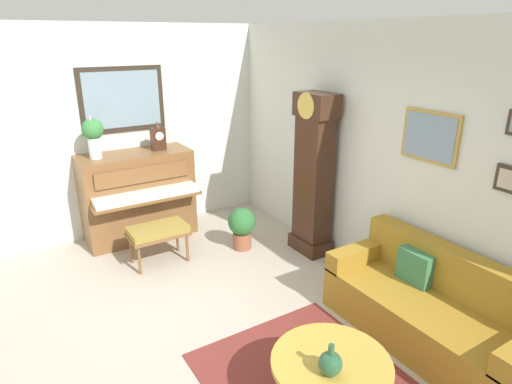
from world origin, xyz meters
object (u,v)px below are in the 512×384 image
at_px(piano_bench, 158,232).
at_px(flower_vase, 93,134).
at_px(green_jug, 330,363).
at_px(mantel_clock, 158,137).
at_px(couch, 432,310).
at_px(piano, 138,195).
at_px(potted_plant, 242,226).
at_px(grandfather_clock, 313,180).
at_px(coffee_table, 331,364).

xyz_separation_m(piano_bench, flower_vase, (-0.84, -0.44, 1.10)).
xyz_separation_m(flower_vase, green_jug, (3.73, 0.63, -0.99)).
bearing_deg(piano_bench, flower_vase, -152.38).
bearing_deg(mantel_clock, couch, 19.02).
distance_m(piano, green_jug, 3.74).
bearing_deg(couch, piano_bench, -149.33).
height_order(piano_bench, potted_plant, potted_plant).
distance_m(grandfather_clock, mantel_clock, 2.13).
bearing_deg(grandfather_clock, piano, -132.05).
bearing_deg(coffee_table, potted_plant, 163.75).
bearing_deg(piano_bench, potted_plant, 78.45).
distance_m(mantel_clock, green_jug, 3.83).
relative_size(grandfather_clock, couch, 1.07).
relative_size(couch, flower_vase, 3.28).
bearing_deg(green_jug, piano_bench, -176.11).
bearing_deg(couch, grandfather_clock, 174.74).
height_order(couch, coffee_table, couch).
xyz_separation_m(piano, piano_bench, (0.84, -0.04, -0.20)).
xyz_separation_m(piano, coffee_table, (3.65, 0.25, -0.20)).
xyz_separation_m(couch, coffee_table, (0.12, -1.30, 0.09)).
relative_size(piano_bench, potted_plant, 1.25).
height_order(coffee_table, green_jug, green_jug).
bearing_deg(piano_bench, piano, 177.06).
bearing_deg(potted_plant, piano_bench, -101.55).
distance_m(flower_vase, green_jug, 3.91).
bearing_deg(green_jug, piano, -177.64).
bearing_deg(flower_vase, grandfather_clock, 54.82).
distance_m(piano_bench, potted_plant, 1.07).
bearing_deg(piano, piano_bench, -2.94).
distance_m(grandfather_clock, coffee_table, 2.62).
relative_size(piano_bench, flower_vase, 1.21).
distance_m(piano_bench, green_jug, 2.90).
height_order(piano_bench, flower_vase, flower_vase).
xyz_separation_m(couch, potted_plant, (-2.47, -0.55, 0.01)).
height_order(coffee_table, potted_plant, potted_plant).
relative_size(piano, mantel_clock, 3.79).
xyz_separation_m(flower_vase, potted_plant, (1.05, 1.48, -1.18)).
bearing_deg(green_jug, flower_vase, -170.34).
relative_size(coffee_table, potted_plant, 1.57).
relative_size(piano_bench, coffee_table, 0.80).
bearing_deg(flower_vase, potted_plant, 54.70).
distance_m(couch, potted_plant, 2.53).
xyz_separation_m(piano, flower_vase, (0.00, -0.48, 0.90)).
height_order(mantel_clock, potted_plant, mantel_clock).
bearing_deg(green_jug, coffee_table, 132.97).
bearing_deg(coffee_table, grandfather_clock, 144.56).
relative_size(flower_vase, potted_plant, 1.04).
distance_m(piano, couch, 3.86).
bearing_deg(piano_bench, grandfather_clock, 67.84).
relative_size(piano_bench, green_jug, 2.92).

